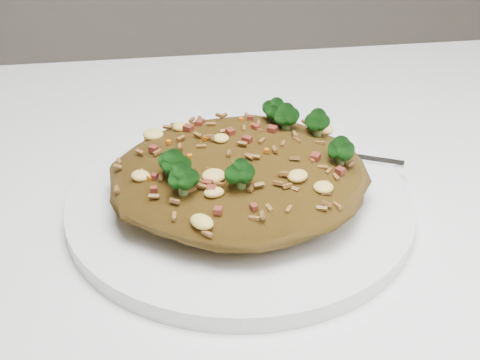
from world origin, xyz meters
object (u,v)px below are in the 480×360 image
(plate, at_px, (240,203))
(dining_table, at_px, (284,349))
(fork, at_px, (319,152))
(fried_rice, at_px, (241,166))

(plate, bearing_deg, dining_table, -68.94)
(dining_table, relative_size, fork, 7.82)
(plate, bearing_deg, fried_rice, 4.80)
(fried_rice, bearing_deg, fork, 36.29)
(dining_table, distance_m, plate, 0.12)
(plate, xyz_separation_m, fried_rice, (0.00, 0.00, 0.03))
(dining_table, relative_size, plate, 4.42)
(fried_rice, bearing_deg, dining_table, -69.45)
(plate, height_order, fork, fork)
(dining_table, distance_m, fried_rice, 0.15)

